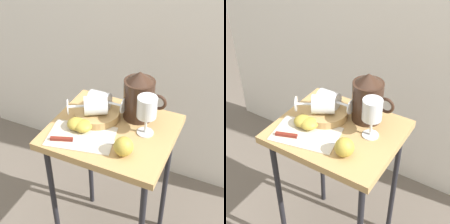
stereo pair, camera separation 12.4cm
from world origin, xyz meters
TOP-DOWN VIEW (x-y plane):
  - table at (0.00, 0.00)m, footprint 0.48×0.41m
  - linen_napkin at (-0.08, -0.09)m, footprint 0.28×0.21m
  - basket_tray at (-0.08, 0.04)m, footprint 0.18×0.18m
  - pitcher at (0.06, 0.12)m, footprint 0.17×0.12m
  - wine_glass_upright at (0.13, 0.03)m, footprint 0.07×0.07m
  - wine_glass_tipped_near at (-0.08, 0.02)m, footprint 0.17×0.14m
  - wine_glass_tipped_far at (-0.08, 0.06)m, footprint 0.15×0.07m
  - apple_half_left at (-0.13, -0.06)m, footprint 0.07×0.07m
  - apple_half_right at (-0.10, -0.06)m, footprint 0.07×0.07m
  - apple_whole at (0.10, -0.11)m, footprint 0.07×0.07m
  - knife at (-0.10, -0.13)m, footprint 0.23×0.10m

SIDE VIEW (x-z plane):
  - table at x=0.00m, z-range 0.27..0.98m
  - linen_napkin at x=-0.08m, z-range 0.71..0.72m
  - knife at x=-0.10m, z-range 0.71..0.73m
  - basket_tray at x=-0.08m, z-range 0.71..0.75m
  - apple_half_left at x=-0.13m, z-range 0.72..0.75m
  - apple_half_right at x=-0.10m, z-range 0.72..0.75m
  - apple_whole at x=0.10m, z-range 0.71..0.78m
  - wine_glass_tipped_far at x=-0.08m, z-range 0.75..0.82m
  - wine_glass_tipped_near at x=-0.08m, z-range 0.75..0.82m
  - pitcher at x=0.06m, z-range 0.69..0.90m
  - wine_glass_upright at x=0.13m, z-range 0.74..0.90m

